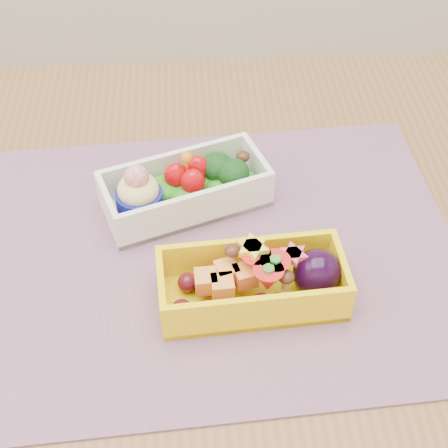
{
  "coord_description": "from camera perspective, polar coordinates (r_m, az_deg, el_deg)",
  "views": [
    {
      "loc": [
        -0.04,
        -0.46,
        1.28
      ],
      "look_at": [
        -0.01,
        0.02,
        0.79
      ],
      "focal_mm": 52.62,
      "sensor_mm": 36.0,
      "label": 1
    }
  ],
  "objects": [
    {
      "name": "bento_white",
      "position": [
        0.75,
        -3.46,
        3.1
      ],
      "size": [
        0.2,
        0.14,
        0.08
      ],
      "rotation": [
        0.0,
        0.0,
        0.33
      ],
      "color": "white",
      "rests_on": "placemat"
    },
    {
      "name": "bento_yellow",
      "position": [
        0.65,
        2.83,
        -5.05
      ],
      "size": [
        0.19,
        0.09,
        0.06
      ],
      "rotation": [
        0.0,
        0.0,
        0.06
      ],
      "color": "yellow",
      "rests_on": "placemat"
    },
    {
      "name": "table",
      "position": [
        0.79,
        0.87,
        -7.89
      ],
      "size": [
        1.2,
        0.8,
        0.75
      ],
      "color": "brown",
      "rests_on": "ground"
    },
    {
      "name": "placemat",
      "position": [
        0.71,
        -0.58,
        -2.47
      ],
      "size": [
        0.54,
        0.43,
        0.0
      ],
      "primitive_type": "cube",
      "rotation": [
        0.0,
        0.0,
        0.05
      ],
      "color": "gray",
      "rests_on": "table"
    }
  ]
}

